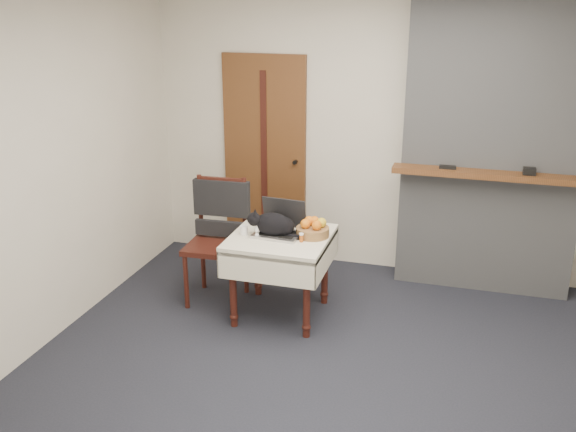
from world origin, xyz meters
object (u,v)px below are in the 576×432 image
side_table (281,249)px  cat (274,225)px  door (265,159)px  chair (219,223)px  laptop (280,225)px  fruit_basket (313,229)px  cream_jar (244,230)px  pill_bottle (301,237)px

side_table → cat: 0.21m
door → chair: 1.06m
laptop → cat: laptop is taller
cat → fruit_basket: cat is taller
side_table → cat: (-0.05, -0.02, 0.21)m
cat → fruit_basket: size_ratio=1.76×
cat → cream_jar: size_ratio=6.30×
pill_bottle → cat: bearing=165.4°
door → pill_bottle: 1.50m
cat → cream_jar: (-0.24, -0.04, -0.06)m
fruit_basket → chair: size_ratio=0.25×
door → cream_jar: 1.32m
chair → cream_jar: bearing=-41.7°
door → pill_bottle: bearing=-60.7°
cat → pill_bottle: 0.26m
laptop → fruit_basket: size_ratio=1.49×
side_table → cat: bearing=-155.5°
door → side_table: door is taller
side_table → fruit_basket: (0.25, 0.06, 0.17)m
door → laptop: bearing=-66.2°
laptop → chair: 0.62m
cat → fruit_basket: (0.30, 0.09, -0.03)m
side_table → pill_bottle: (0.20, -0.08, 0.15)m
cat → cream_jar: bearing=172.3°
fruit_basket → pill_bottle: bearing=-110.2°
cream_jar → chair: size_ratio=0.07×
laptop → pill_bottle: laptop is taller
laptop → cream_jar: (-0.27, -0.11, -0.03)m
laptop → pill_bottle: bearing=-26.9°
cream_jar → laptop: bearing=21.2°
laptop → chair: size_ratio=0.37×
cream_jar → fruit_basket: bearing=12.9°
chair → fruit_basket: bearing=-11.8°
side_table → chair: 0.65m
cat → chair: bearing=141.9°
laptop → cat: size_ratio=0.85×
chair → door: bearing=82.6°
laptop → chair: bearing=170.4°
side_table → laptop: 0.19m
laptop → pill_bottle: 0.25m
fruit_basket → door: bearing=124.3°
fruit_basket → side_table: bearing=-165.7°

